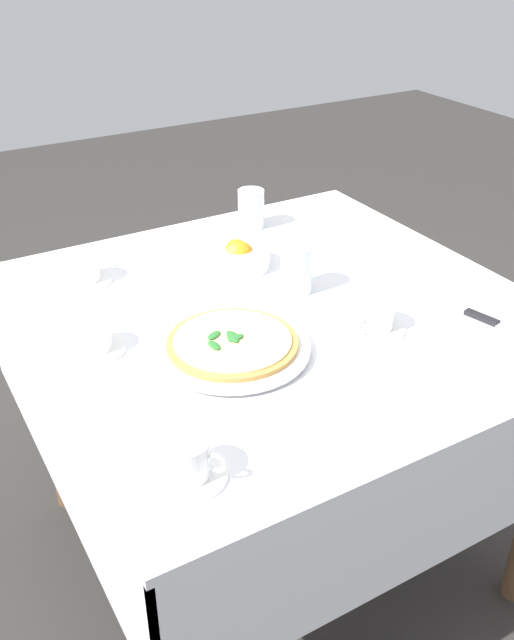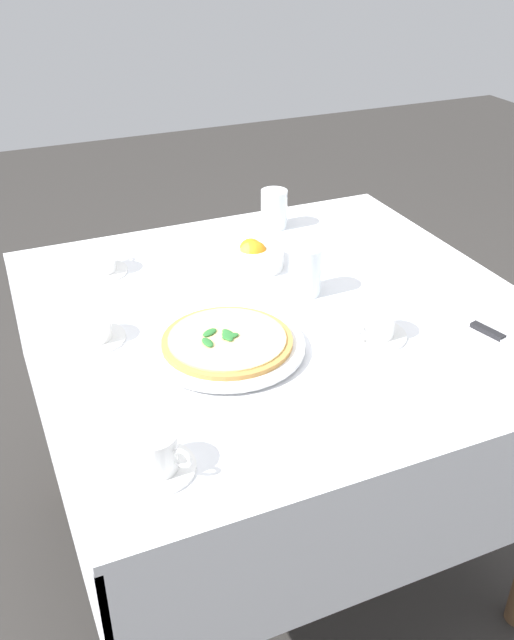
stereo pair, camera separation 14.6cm
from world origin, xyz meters
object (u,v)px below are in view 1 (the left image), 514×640
object	(u,v)px
pizza	(232,342)
citrus_bowl	(239,256)
pizza_plate	(233,348)
coffee_cup_left_edge	(186,461)
water_glass_near_left	(251,211)
napkin_folded	(501,332)
water_glass_right_edge	(296,271)
dinner_knife	(504,327)
coffee_cup_center_back	(84,269)
coffee_cup_near_right	(375,317)
coffee_cup_back_corner	(92,338)

from	to	relation	value
pizza	citrus_bowl	distance (m)	0.39
pizza_plate	coffee_cup_left_edge	bearing A→B (deg)	-39.81
water_glass_near_left	citrus_bowl	world-z (taller)	water_glass_near_left
coffee_cup_left_edge	napkin_folded	distance (m)	0.74
water_glass_right_edge	dinner_knife	distance (m)	0.46
pizza_plate	pizza	size ratio (longest dim) A/B	1.19
water_glass_near_left	citrus_bowl	distance (m)	0.25
water_glass_near_left	napkin_folded	bearing A→B (deg)	12.18
coffee_cup_center_back	pizza	bearing A→B (deg)	19.06
water_glass_right_edge	dinner_knife	bearing A→B (deg)	34.08
coffee_cup_left_edge	citrus_bowl	world-z (taller)	coffee_cup_left_edge
water_glass_near_left	coffee_cup_near_right	bearing A→B (deg)	-4.44
citrus_bowl	coffee_cup_center_back	bearing A→B (deg)	-108.03
pizza	citrus_bowl	bearing A→B (deg)	149.23
coffee_cup_near_right	water_glass_right_edge	distance (m)	0.23
water_glass_right_edge	citrus_bowl	bearing A→B (deg)	-163.39
pizza_plate	coffee_cup_near_right	world-z (taller)	coffee_cup_near_right
pizza_plate	coffee_cup_back_corner	size ratio (longest dim) A/B	2.38
coffee_cup_center_back	water_glass_near_left	distance (m)	0.51
pizza	water_glass_right_edge	xyz separation A→B (m)	(-0.16, 0.25, 0.03)
dinner_knife	coffee_cup_near_right	bearing A→B (deg)	-140.84
dinner_knife	citrus_bowl	distance (m)	0.64
pizza_plate	dinner_knife	size ratio (longest dim) A/B	1.59
coffee_cup_center_back	water_glass_right_edge	world-z (taller)	water_glass_right_edge
napkin_folded	dinner_knife	bearing A→B (deg)	-2.32
pizza_plate	pizza	xyz separation A→B (m)	(-0.00, -0.00, 0.01)
coffee_cup_near_right	napkin_folded	size ratio (longest dim) A/B	0.53
napkin_folded	citrus_bowl	world-z (taller)	citrus_bowl
pizza_plate	water_glass_near_left	world-z (taller)	water_glass_near_left
coffee_cup_center_back	citrus_bowl	distance (m)	0.37
coffee_cup_back_corner	napkin_folded	size ratio (longest dim) A/B	0.52
coffee_cup_near_right	dinner_knife	bearing A→B (deg)	53.35
coffee_cup_back_corner	water_glass_near_left	xyz separation A→B (m)	(-0.38, 0.58, 0.02)
coffee_cup_back_corner	citrus_bowl	bearing A→B (deg)	112.88
pizza_plate	water_glass_near_left	size ratio (longest dim) A/B	2.93
citrus_bowl	coffee_cup_near_right	bearing A→B (deg)	14.09
pizza_plate	dinner_knife	world-z (taller)	dinner_knife
coffee_cup_back_corner	napkin_folded	bearing A→B (deg)	63.40
coffee_cup_near_right	citrus_bowl	world-z (taller)	coffee_cup_near_right
coffee_cup_left_edge	water_glass_right_edge	bearing A→B (deg)	131.95
napkin_folded	citrus_bowl	distance (m)	0.63
pizza	water_glass_right_edge	distance (m)	0.30
coffee_cup_center_back	napkin_folded	distance (m)	0.94
coffee_cup_left_edge	citrus_bowl	size ratio (longest dim) A/B	0.87
water_glass_right_edge	coffee_cup_near_right	bearing A→B (deg)	12.07
coffee_cup_left_edge	coffee_cup_center_back	distance (m)	0.72
coffee_cup_center_back	water_glass_near_left	size ratio (longest dim) A/B	1.23
coffee_cup_back_corner	pizza_plate	bearing A→B (deg)	57.70
coffee_cup_left_edge	dinner_knife	size ratio (longest dim) A/B	0.67
dinner_knife	water_glass_right_edge	bearing A→B (deg)	-160.11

